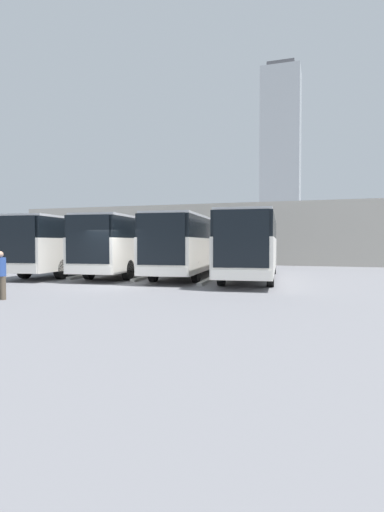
% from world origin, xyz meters
% --- Properties ---
extents(ground_plane, '(600.00, 600.00, 0.00)m').
position_xyz_m(ground_plane, '(0.00, 0.00, 0.00)').
color(ground_plane, slate).
extents(bus_0, '(3.56, 11.98, 3.32)m').
position_xyz_m(bus_0, '(-5.45, -5.48, 1.85)').
color(bus_0, silver).
rests_on(bus_0, ground_plane).
extents(curb_divider_0, '(0.74, 5.21, 0.15)m').
position_xyz_m(curb_divider_0, '(-3.63, -3.73, 0.07)').
color(curb_divider_0, '#9E9E99').
rests_on(curb_divider_0, ground_plane).
extents(bus_1, '(3.56, 11.98, 3.32)m').
position_xyz_m(bus_1, '(-1.82, -6.24, 1.85)').
color(bus_1, silver).
rests_on(bus_1, ground_plane).
extents(curb_divider_1, '(0.74, 5.21, 0.15)m').
position_xyz_m(curb_divider_1, '(0.00, -4.50, 0.07)').
color(curb_divider_1, '#9E9E99').
rests_on(curb_divider_1, ground_plane).
extents(bus_2, '(3.56, 11.98, 3.32)m').
position_xyz_m(bus_2, '(1.81, -6.22, 1.85)').
color(bus_2, silver).
rests_on(bus_2, ground_plane).
extents(curb_divider_2, '(0.74, 5.21, 0.15)m').
position_xyz_m(curb_divider_2, '(3.63, -4.47, 0.07)').
color(curb_divider_2, '#9E9E99').
rests_on(curb_divider_2, ground_plane).
extents(bus_3, '(3.56, 11.98, 3.32)m').
position_xyz_m(bus_3, '(5.44, -5.71, 1.85)').
color(bus_3, silver).
rests_on(bus_3, ground_plane).
extents(pedestrian, '(0.39, 0.38, 1.63)m').
position_xyz_m(pedestrian, '(1.30, 4.80, 0.88)').
color(pedestrian, brown).
rests_on(pedestrian, ground_plane).
extents(station_building, '(39.77, 11.10, 5.39)m').
position_xyz_m(station_building, '(0.00, -22.73, 2.74)').
color(station_building, '#A8A399').
rests_on(station_building, ground_plane).
extents(office_tower, '(15.76, 15.76, 75.98)m').
position_xyz_m(office_tower, '(7.58, -156.72, 37.39)').
color(office_tower, '#ADB2B7').
rests_on(office_tower, ground_plane).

